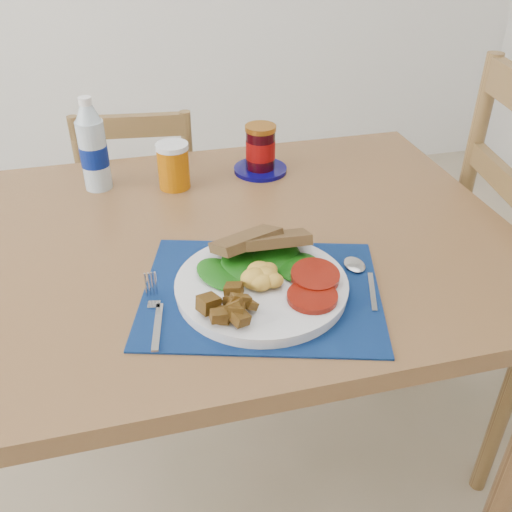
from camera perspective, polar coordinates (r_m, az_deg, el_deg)
The scene contains 9 objects.
table at distance 1.23m, azimuth -7.17°, elevation -1.80°, with size 1.40×0.90×0.75m.
chair_far at distance 1.89m, azimuth -11.32°, elevation 5.98°, with size 0.41×0.40×1.00m.
placemat at distance 1.03m, azimuth 0.54°, elevation -3.61°, with size 0.42×0.33×0.00m, color black.
breakfast_plate at distance 1.01m, azimuth 0.28°, elevation -2.76°, with size 0.31×0.31×0.07m.
fork at distance 0.99m, azimuth -10.05°, elevation -5.58°, with size 0.03×0.17×0.00m.
spoon at distance 1.08m, azimuth 10.36°, elevation -1.75°, with size 0.05×0.17×0.00m.
water_bottle at distance 1.40m, azimuth -15.97°, elevation 10.21°, with size 0.07×0.07×0.22m.
juice_glass at distance 1.38m, azimuth -8.24°, elevation 8.81°, with size 0.07×0.07×0.10m, color #AC5904.
jam_on_saucer at distance 1.45m, azimuth 0.45°, elevation 10.41°, with size 0.13×0.13×0.12m.
Camera 1 is at (-0.09, -0.80, 1.38)m, focal length 40.00 mm.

